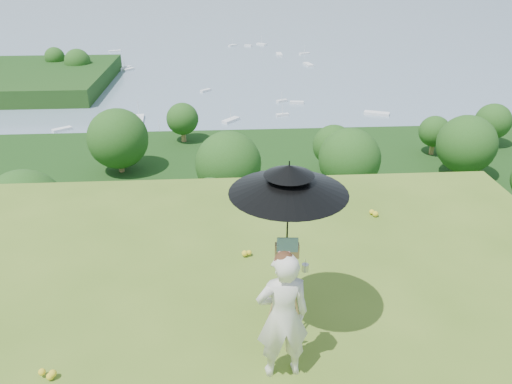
{
  "coord_description": "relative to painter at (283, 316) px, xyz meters",
  "views": [
    {
      "loc": [
        1.27,
        -2.84,
        4.45
      ],
      "look_at": [
        1.75,
        4.46,
        0.88
      ],
      "focal_mm": 35.0,
      "sensor_mm": 36.0,
      "label": 1
    }
  ],
  "objects": [
    {
      "name": "painter",
      "position": [
        0.0,
        0.0,
        0.0
      ],
      "size": [
        0.63,
        0.45,
        1.63
      ],
      "primitive_type": "imported",
      "rotation": [
        0.0,
        0.0,
        3.25
      ],
      "color": "beige",
      "rests_on": "ground"
    },
    {
      "name": "slope_trees",
      "position": [
        -1.85,
        33.54,
        -15.82
      ],
      "size": [
        110.0,
        50.0,
        6.0
      ],
      "primitive_type": null,
      "color": "#224715",
      "rests_on": "forest_slope"
    },
    {
      "name": "harbor_town",
      "position": [
        -1.85,
        73.54,
        -30.32
      ],
      "size": [
        110.0,
        22.0,
        5.0
      ],
      "primitive_type": null,
      "color": "silver",
      "rests_on": "shoreline_tier"
    },
    {
      "name": "painter_cap",
      "position": [
        0.0,
        0.0,
        0.77
      ],
      "size": [
        0.23,
        0.26,
        0.1
      ],
      "primitive_type": null,
      "rotation": [
        0.0,
        0.0,
        -0.09
      ],
      "color": "#DE7A7D",
      "rests_on": "painter"
    },
    {
      "name": "forest_slope",
      "position": [
        -1.85,
        33.54,
        -29.82
      ],
      "size": [
        140.0,
        56.0,
        22.0
      ],
      "primitive_type": "cube",
      "color": "#0F3810",
      "rests_on": "bay_water"
    },
    {
      "name": "shoreline_tier",
      "position": [
        -1.85,
        73.54,
        -36.82
      ],
      "size": [
        170.0,
        28.0,
        8.0
      ],
      "primitive_type": "cube",
      "color": "#686353",
      "rests_on": "bay_water"
    },
    {
      "name": "sun_umbrella",
      "position": [
        0.11,
        0.63,
        1.0
      ],
      "size": [
        1.51,
        1.51,
        1.17
      ],
      "primitive_type": null,
      "rotation": [
        0.0,
        0.0,
        0.14
      ],
      "color": "black",
      "rests_on": "field_easel"
    },
    {
      "name": "field_easel",
      "position": [
        0.11,
        0.6,
        -0.07
      ],
      "size": [
        0.61,
        0.61,
        1.49
      ],
      "primitive_type": null,
      "rotation": [
        0.0,
        0.0,
        -0.08
      ],
      "color": "#AF8749",
      "rests_on": "ground"
    },
    {
      "name": "moored_boats",
      "position": [
        -14.35,
        159.54,
        -34.47
      ],
      "size": [
        140.0,
        140.0,
        0.7
      ],
      "primitive_type": null,
      "color": "white",
      "rests_on": "bay_water"
    },
    {
      "name": "bay_water",
      "position": [
        -1.85,
        238.54,
        -34.82
      ],
      "size": [
        700.0,
        700.0,
        0.0
      ],
      "primitive_type": "plane",
      "color": "#7393A4",
      "rests_on": "ground"
    }
  ]
}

